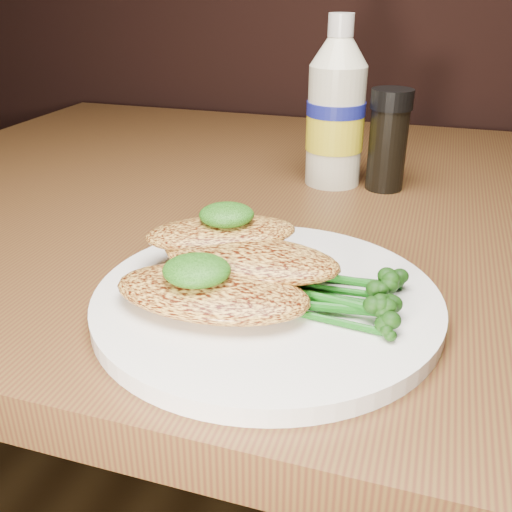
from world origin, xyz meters
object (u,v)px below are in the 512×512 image
(dining_table, at_px, (329,451))
(pepper_grinder, at_px, (388,140))
(mayo_bottle, at_px, (336,103))
(plate, at_px, (267,301))

(dining_table, height_order, pepper_grinder, pepper_grinder)
(mayo_bottle, height_order, pepper_grinder, mayo_bottle)
(plate, relative_size, mayo_bottle, 1.36)
(dining_table, height_order, plate, plate)
(dining_table, height_order, mayo_bottle, mayo_bottle)
(mayo_bottle, bearing_deg, pepper_grinder, -2.73)
(plate, bearing_deg, dining_table, 85.74)
(pepper_grinder, bearing_deg, plate, -99.74)
(plate, height_order, mayo_bottle, mayo_bottle)
(dining_table, relative_size, mayo_bottle, 6.24)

